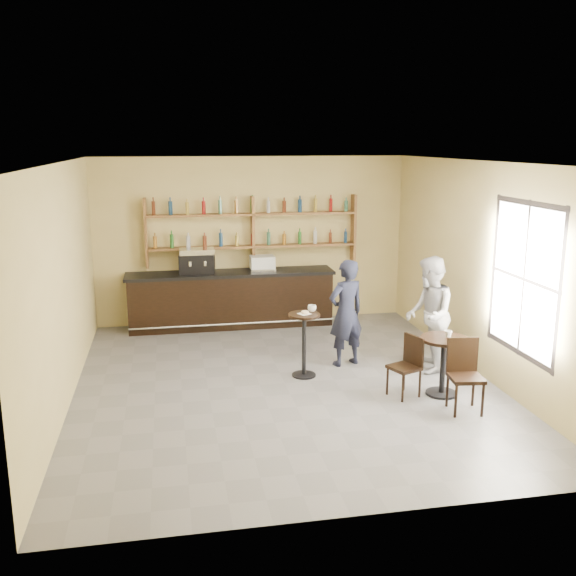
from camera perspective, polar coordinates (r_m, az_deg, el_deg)
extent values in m
plane|color=#5E5E62|center=(9.54, -0.29, -8.46)|extent=(7.00, 7.00, 0.00)
plane|color=white|center=(8.88, -0.31, 11.13)|extent=(7.00, 7.00, 0.00)
plane|color=tan|center=(12.48, -3.22, 4.26)|extent=(7.00, 0.00, 7.00)
plane|color=tan|center=(5.79, 6.02, -6.09)|extent=(7.00, 0.00, 7.00)
plane|color=tan|center=(9.04, -19.34, 0.20)|extent=(0.00, 7.00, 7.00)
plane|color=tan|center=(10.05, 16.78, 1.61)|extent=(0.00, 7.00, 7.00)
plane|color=white|center=(9.01, 20.26, 0.73)|extent=(0.00, 2.00, 2.00)
cube|color=white|center=(9.52, 1.45, -2.30)|extent=(0.22, 0.22, 0.00)
torus|color=#B88643|center=(9.51, 1.53, -2.18)|extent=(0.16, 0.16, 0.04)
imported|color=white|center=(9.64, 2.14, -1.82)|extent=(0.15, 0.15, 0.10)
imported|color=black|center=(10.10, 5.18, -2.21)|extent=(0.72, 0.58, 1.70)
imported|color=white|center=(9.13, 14.04, -4.00)|extent=(0.13, 0.13, 0.10)
imported|color=#A2A2A7|center=(10.02, 12.42, -2.32)|extent=(0.90, 1.03, 1.79)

